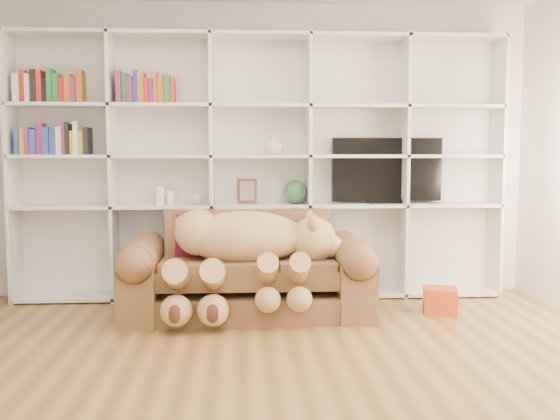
{
  "coord_description": "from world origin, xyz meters",
  "views": [
    {
      "loc": [
        -0.18,
        -3.36,
        1.33
      ],
      "look_at": [
        0.14,
        1.63,
        0.87
      ],
      "focal_mm": 40.0,
      "sensor_mm": 36.0,
      "label": 1
    }
  ],
  "objects": [
    {
      "name": "throw_pillow",
      "position": [
        -0.53,
        1.86,
        0.62
      ],
      "size": [
        0.41,
        0.26,
        0.4
      ],
      "primitive_type": "cube",
      "rotation": [
        -0.24,
        0.0,
        -0.14
      ],
      "color": "maroon",
      "rests_on": "sofa"
    },
    {
      "name": "wall_front",
      "position": [
        0.0,
        -2.5,
        1.35
      ],
      "size": [
        5.0,
        0.02,
        2.7
      ],
      "primitive_type": "cube",
      "color": "silver",
      "rests_on": "floor"
    },
    {
      "name": "bookshelf",
      "position": [
        -0.24,
        2.36,
        1.31
      ],
      "size": [
        4.43,
        0.35,
        2.4
      ],
      "color": "silver",
      "rests_on": "floor"
    },
    {
      "name": "green_vase",
      "position": [
        0.32,
        2.3,
        0.97
      ],
      "size": [
        0.22,
        0.22,
        0.22
      ],
      "primitive_type": "sphere",
      "color": "#315F38",
      "rests_on": "bookshelf"
    },
    {
      "name": "gift_box",
      "position": [
        1.47,
        1.63,
        0.11
      ],
      "size": [
        0.32,
        0.31,
        0.21
      ],
      "primitive_type": "cube",
      "rotation": [
        0.0,
        0.0,
        -0.24
      ],
      "color": "#C4461A",
      "rests_on": "floor"
    },
    {
      "name": "tv",
      "position": [
        1.17,
        2.35,
        1.16
      ],
      "size": [
        1.02,
        0.18,
        0.6
      ],
      "color": "black",
      "rests_on": "bookshelf"
    },
    {
      "name": "figurine_tall",
      "position": [
        -0.91,
        2.3,
        0.95
      ],
      "size": [
        0.1,
        0.1,
        0.16
      ],
      "primitive_type": "cylinder",
      "rotation": [
        0.0,
        0.0,
        -0.31
      ],
      "color": "silver",
      "rests_on": "bookshelf"
    },
    {
      "name": "picture_frame",
      "position": [
        -0.12,
        2.3,
        0.99
      ],
      "size": [
        0.18,
        0.03,
        0.22
      ],
      "primitive_type": "cube",
      "rotation": [
        0.0,
        0.0,
        -0.05
      ],
      "color": "#512D1C",
      "rests_on": "bookshelf"
    },
    {
      "name": "floor",
      "position": [
        0.0,
        0.0,
        0.0
      ],
      "size": [
        5.0,
        5.0,
        0.0
      ],
      "primitive_type": "plane",
      "color": "brown",
      "rests_on": "ground"
    },
    {
      "name": "shelf_vase",
      "position": [
        0.12,
        2.3,
        1.4
      ],
      "size": [
        0.19,
        0.19,
        0.17
      ],
      "primitive_type": "imported",
      "rotation": [
        0.0,
        0.0,
        0.16
      ],
      "color": "beige",
      "rests_on": "bookshelf"
    },
    {
      "name": "teddy_bear",
      "position": [
        -0.14,
        1.55,
        0.58
      ],
      "size": [
        1.43,
        0.8,
        0.83
      ],
      "rotation": [
        0.0,
        0.0,
        0.11
      ],
      "color": "tan",
      "rests_on": "sofa"
    },
    {
      "name": "wall_back",
      "position": [
        0.0,
        2.5,
        1.35
      ],
      "size": [
        5.0,
        0.02,
        2.7
      ],
      "primitive_type": "cube",
      "color": "silver",
      "rests_on": "floor"
    },
    {
      "name": "sofa",
      "position": [
        -0.13,
        1.72,
        0.32
      ],
      "size": [
        2.0,
        0.86,
        0.84
      ],
      "color": "brown",
      "rests_on": "floor"
    },
    {
      "name": "figurine_short",
      "position": [
        -0.81,
        2.3,
        0.93
      ],
      "size": [
        0.08,
        0.08,
        0.12
      ],
      "primitive_type": "cylinder",
      "rotation": [
        0.0,
        0.0,
        0.13
      ],
      "color": "silver",
      "rests_on": "bookshelf"
    },
    {
      "name": "snow_globe",
      "position": [
        -0.57,
        2.3,
        0.92
      ],
      "size": [
        0.1,
        0.1,
        0.1
      ],
      "primitive_type": "sphere",
      "color": "silver",
      "rests_on": "bookshelf"
    }
  ]
}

